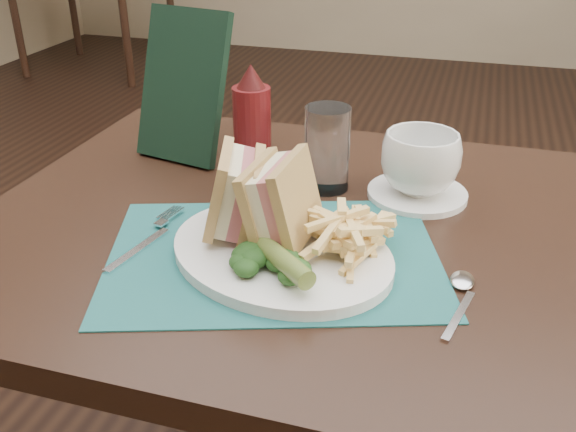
# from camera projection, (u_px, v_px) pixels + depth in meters

# --- Properties ---
(floor) EXTENTS (7.00, 7.00, 0.00)m
(floor) POSITION_uv_depth(u_px,v_px,m) (346.00, 383.00, 1.69)
(floor) COLOR black
(floor) RESTS_ON ground
(wall_back) EXTENTS (6.00, 0.00, 6.00)m
(wall_back) POSITION_uv_depth(u_px,v_px,m) (447.00, 60.00, 4.65)
(wall_back) COLOR tan
(wall_back) RESTS_ON ground
(table_main) EXTENTS (0.90, 0.75, 0.75)m
(table_main) POSITION_uv_depth(u_px,v_px,m) (293.00, 412.00, 1.09)
(table_main) COLOR black
(table_main) RESTS_ON ground
(table_bg_left) EXTENTS (0.90, 0.75, 0.75)m
(table_bg_left) POSITION_uv_depth(u_px,v_px,m) (96.00, 13.00, 4.26)
(table_bg_left) COLOR black
(table_bg_left) RESTS_ON ground
(placemat) EXTENTS (0.49, 0.42, 0.00)m
(placemat) POSITION_uv_depth(u_px,v_px,m) (274.00, 255.00, 0.82)
(placemat) COLOR #1C5A59
(placemat) RESTS_ON table_main
(plate) EXTENTS (0.37, 0.34, 0.01)m
(plate) POSITION_uv_depth(u_px,v_px,m) (281.00, 253.00, 0.81)
(plate) COLOR white
(plate) RESTS_ON placemat
(sandwich_half_a) EXTENTS (0.11, 0.13, 0.11)m
(sandwich_half_a) POSITION_uv_depth(u_px,v_px,m) (219.00, 192.00, 0.82)
(sandwich_half_a) COLOR tan
(sandwich_half_a) RESTS_ON plate
(sandwich_half_b) EXTENTS (0.09, 0.12, 0.11)m
(sandwich_half_b) POSITION_uv_depth(u_px,v_px,m) (265.00, 198.00, 0.80)
(sandwich_half_b) COLOR tan
(sandwich_half_b) RESTS_ON plate
(kale_garnish) EXTENTS (0.11, 0.08, 0.03)m
(kale_garnish) POSITION_uv_depth(u_px,v_px,m) (268.00, 264.00, 0.75)
(kale_garnish) COLOR #173814
(kale_garnish) RESTS_ON plate
(pickle_spear) EXTENTS (0.10, 0.10, 0.03)m
(pickle_spear) POSITION_uv_depth(u_px,v_px,m) (280.00, 258.00, 0.74)
(pickle_spear) COLOR #536928
(pickle_spear) RESTS_ON plate
(fries_pile) EXTENTS (0.18, 0.20, 0.06)m
(fries_pile) POSITION_uv_depth(u_px,v_px,m) (344.00, 228.00, 0.79)
(fries_pile) COLOR #FAD37D
(fries_pile) RESTS_ON plate
(fork) EXTENTS (0.07, 0.17, 0.01)m
(fork) POSITION_uv_depth(u_px,v_px,m) (148.00, 236.00, 0.85)
(fork) COLOR silver
(fork) RESTS_ON placemat
(spoon) EXTENTS (0.07, 0.15, 0.01)m
(spoon) POSITION_uv_depth(u_px,v_px,m) (460.00, 301.00, 0.73)
(spoon) COLOR silver
(spoon) RESTS_ON table_main
(saucer) EXTENTS (0.19, 0.19, 0.01)m
(saucer) POSITION_uv_depth(u_px,v_px,m) (417.00, 194.00, 0.97)
(saucer) COLOR white
(saucer) RESTS_ON table_main
(coffee_cup) EXTENTS (0.15, 0.15, 0.09)m
(coffee_cup) POSITION_uv_depth(u_px,v_px,m) (420.00, 163.00, 0.95)
(coffee_cup) COLOR white
(coffee_cup) RESTS_ON saucer
(drinking_glass) EXTENTS (0.08, 0.08, 0.13)m
(drinking_glass) POSITION_uv_depth(u_px,v_px,m) (327.00, 149.00, 0.97)
(drinking_glass) COLOR white
(drinking_glass) RESTS_ON table_main
(ketchup_bottle) EXTENTS (0.06, 0.06, 0.19)m
(ketchup_bottle) POSITION_uv_depth(u_px,v_px,m) (252.00, 124.00, 0.99)
(ketchup_bottle) COLOR #530E10
(ketchup_bottle) RESTS_ON table_main
(check_presenter) EXTENTS (0.17, 0.12, 0.24)m
(check_presenter) POSITION_uv_depth(u_px,v_px,m) (183.00, 86.00, 1.07)
(check_presenter) COLOR black
(check_presenter) RESTS_ON table_main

